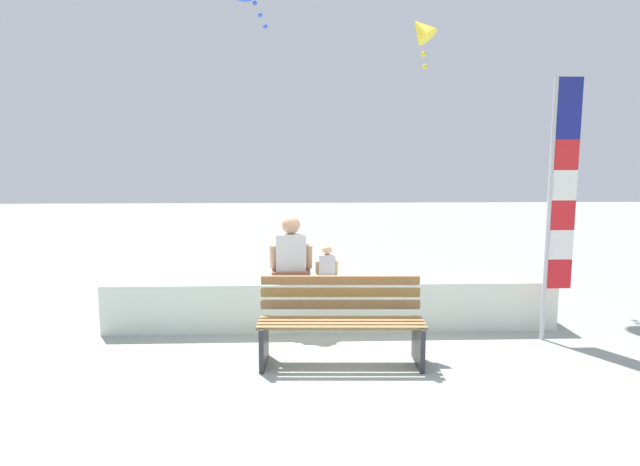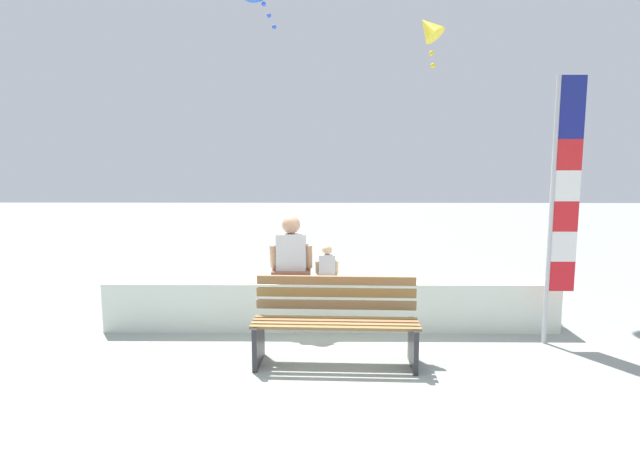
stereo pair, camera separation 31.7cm
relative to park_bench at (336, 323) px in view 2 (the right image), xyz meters
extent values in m
plane|color=gray|center=(-0.04, 0.31, -0.42)|extent=(40.00, 40.00, 0.00)
cube|color=silver|center=(-0.04, 1.21, -0.12)|extent=(5.65, 0.58, 0.61)
cube|color=olive|center=(-0.01, -0.25, 0.03)|extent=(1.74, 0.14, 0.03)
cube|color=olive|center=(-0.01, -0.14, 0.03)|extent=(1.74, 0.14, 0.03)
cube|color=#94603F|center=(0.00, -0.03, 0.03)|extent=(1.74, 0.14, 0.03)
cube|color=olive|center=(0.00, 0.08, 0.03)|extent=(1.74, 0.14, 0.03)
cube|color=olive|center=(0.01, 0.19, 0.15)|extent=(1.74, 0.11, 0.10)
cube|color=olive|center=(0.01, 0.21, 0.28)|extent=(1.74, 0.11, 0.10)
cube|color=olive|center=(0.01, 0.23, 0.41)|extent=(1.74, 0.11, 0.10)
cube|color=#2D2D33|center=(-0.81, -0.06, -0.20)|extent=(0.07, 0.53, 0.45)
cube|color=#2D2D33|center=(0.80, -0.12, -0.20)|extent=(0.07, 0.53, 0.45)
cube|color=brown|center=(-0.54, 1.22, 0.26)|extent=(0.48, 0.39, 0.13)
cube|color=silver|center=(-0.54, 1.22, 0.55)|extent=(0.37, 0.24, 0.46)
cylinder|color=tan|center=(-0.77, 1.20, 0.50)|extent=(0.08, 0.18, 0.33)
cylinder|color=tan|center=(-0.31, 1.20, 0.50)|extent=(0.08, 0.18, 0.33)
sphere|color=tan|center=(-0.54, 1.22, 0.90)|extent=(0.23, 0.23, 0.23)
cube|color=tan|center=(-0.09, 1.22, 0.23)|extent=(0.26, 0.22, 0.07)
cube|color=silver|center=(-0.09, 1.22, 0.39)|extent=(0.20, 0.13, 0.25)
cylinder|color=#D8B085|center=(-0.21, 1.21, 0.36)|extent=(0.04, 0.10, 0.18)
cylinder|color=#D8B085|center=(0.04, 1.21, 0.36)|extent=(0.04, 0.10, 0.18)
sphere|color=#D8B085|center=(-0.09, 1.22, 0.58)|extent=(0.13, 0.13, 0.13)
cylinder|color=#B7B7BC|center=(2.46, 0.61, 1.10)|extent=(0.05, 0.05, 3.05)
cube|color=red|center=(2.62, 0.61, 0.37)|extent=(0.28, 0.02, 0.35)
cube|color=white|center=(2.62, 0.61, 0.72)|extent=(0.28, 0.02, 0.35)
cube|color=red|center=(2.62, 0.61, 1.07)|extent=(0.28, 0.02, 0.35)
cube|color=white|center=(2.62, 0.61, 1.41)|extent=(0.28, 0.02, 0.35)
cube|color=red|center=(2.62, 0.61, 1.76)|extent=(0.28, 0.02, 0.35)
cube|color=navy|center=(2.62, 0.61, 2.11)|extent=(0.28, 0.02, 0.35)
cube|color=navy|center=(2.62, 0.61, 2.46)|extent=(0.28, 0.02, 0.35)
cone|color=yellow|center=(1.52, 3.43, 3.77)|extent=(0.61, 0.55, 0.50)
sphere|color=yellow|center=(1.57, 3.52, 3.59)|extent=(0.08, 0.08, 0.08)
sphere|color=yellow|center=(1.61, 3.61, 3.41)|extent=(0.08, 0.08, 0.08)
sphere|color=yellow|center=(1.66, 3.70, 3.23)|extent=(0.08, 0.08, 0.08)
sphere|color=blue|center=(-1.19, 4.34, 4.37)|extent=(0.08, 0.08, 0.08)
sphere|color=blue|center=(-1.10, 4.39, 4.19)|extent=(0.08, 0.08, 0.08)
sphere|color=blue|center=(-1.02, 4.44, 4.01)|extent=(0.08, 0.08, 0.08)
camera|label=1|loc=(-0.43, -5.53, 1.73)|focal=30.46mm
camera|label=2|loc=(-0.11, -5.53, 1.73)|focal=30.46mm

